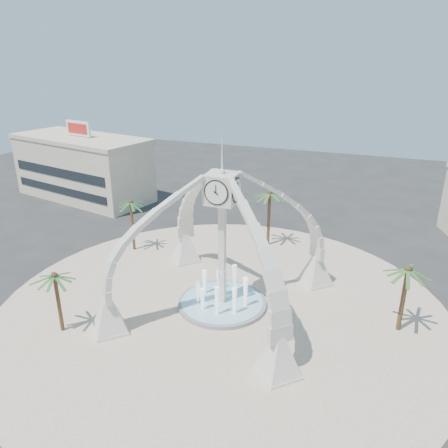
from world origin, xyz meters
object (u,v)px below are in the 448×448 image
(clock_tower, at_px, (222,240))
(palm_east, at_px, (408,270))
(palm_south, at_px, (54,276))
(palm_west, at_px, (131,203))
(fountain, at_px, (222,302))
(palm_north, at_px, (270,194))

(clock_tower, relative_size, palm_east, 2.81)
(clock_tower, distance_m, palm_south, 13.77)
(palm_east, bearing_deg, palm_west, 168.90)
(clock_tower, height_order, palm_south, clock_tower)
(fountain, height_order, palm_east, palm_east)
(clock_tower, relative_size, palm_south, 3.11)
(palm_west, bearing_deg, palm_south, -78.75)
(fountain, height_order, palm_south, palm_south)
(palm_east, distance_m, palm_north, 19.49)
(palm_east, bearing_deg, palm_north, 139.49)
(clock_tower, xyz_separation_m, palm_south, (-10.82, -8.40, -1.45))
(palm_south, bearing_deg, palm_north, 64.45)
(fountain, distance_m, palm_north, 15.68)
(clock_tower, bearing_deg, fountain, 90.00)
(clock_tower, xyz_separation_m, palm_east, (14.92, 1.81, -0.93))
(palm_east, xyz_separation_m, palm_west, (-28.89, 5.67, 0.17))
(palm_south, bearing_deg, palm_west, 101.25)
(fountain, distance_m, palm_west, 16.75)
(palm_west, height_order, palm_north, palm_north)
(clock_tower, height_order, palm_east, clock_tower)
(palm_east, distance_m, palm_west, 29.44)
(clock_tower, bearing_deg, palm_north, 89.56)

